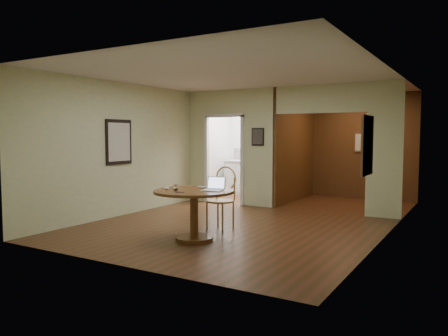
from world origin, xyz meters
The scene contains 11 objects.
floor centered at (0.00, 0.00, 0.00)m, with size 5.00×5.00×0.00m, color #3E2911.
room_shell centered at (-0.47, 3.10, 1.29)m, with size 5.20×7.50×5.00m.
dining_table centered at (-0.03, -0.91, 0.58)m, with size 1.26×1.26×0.79m.
chair centered at (-0.07, 0.02, 0.61)m, with size 0.49×0.49×1.09m.
open_laptop centered at (0.26, -0.78, 0.84)m, with size 0.33×0.30×0.21m.
closed_laptop centered at (-0.01, -0.62, 0.80)m, with size 0.29×0.19×0.02m, color silver.
mouse centered at (-0.43, -1.09, 0.81)m, with size 0.10×0.05×0.04m, color silver.
wine_glass centered at (-0.23, -1.11, 0.83)m, with size 0.09×0.09×0.10m, color white, non-canonical shape.
pen centered at (-0.05, -1.24, 0.79)m, with size 0.01×0.01×0.13m, color #0C0E59.
kitchen_cabinet centered at (-1.35, 4.20, 0.47)m, with size 2.06×0.60×0.94m.
grocery_bag centered at (-1.00, 4.20, 1.10)m, with size 0.33×0.28×0.33m, color tan.
Camera 1 is at (3.79, -6.46, 1.63)m, focal length 35.00 mm.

